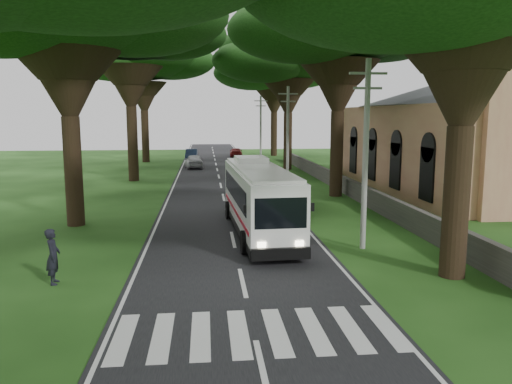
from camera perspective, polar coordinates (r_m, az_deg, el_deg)
ground at (r=15.51m, az=-0.97°, el=-12.79°), size 140.00×140.00×0.00m
road at (r=39.80m, az=-4.01°, el=0.53°), size 8.00×120.00×0.04m
crosswalk at (r=13.68m, az=-0.23°, el=-15.85°), size 8.00×3.00×0.01m
property_wall at (r=40.04m, az=9.02°, el=1.35°), size 0.35×50.00×1.20m
church at (r=40.68m, az=22.33°, el=7.01°), size 14.00×24.00×11.60m
pole_near at (r=21.50m, az=12.42°, el=4.52°), size 1.60×0.24×8.00m
pole_mid at (r=40.96m, az=3.65°, el=6.63°), size 1.60×0.24×8.00m
pole_far at (r=60.77m, az=0.54°, el=7.34°), size 1.60×0.24×8.00m
tree_l_midb at (r=45.43m, az=-14.40°, el=17.89°), size 13.93×13.93×16.24m
tree_l_far at (r=63.19m, az=-12.83°, el=14.96°), size 14.53×14.53×15.96m
tree_r_mida at (r=36.16m, az=9.56°, el=18.85°), size 14.09×14.09×15.23m
tree_r_midb at (r=53.47m, az=3.75°, el=15.59°), size 14.49×14.49×15.27m
tree_r_far at (r=71.35m, az=2.11°, el=14.12°), size 15.44×15.44×15.73m
coach_bus at (r=24.16m, az=0.29°, el=-0.65°), size 2.97×11.08×3.24m
distant_car_a at (r=54.54m, az=-7.10°, el=3.53°), size 2.21×4.53×1.49m
distant_car_b at (r=64.84m, az=-7.39°, el=4.29°), size 1.51×4.14×1.36m
distant_car_c at (r=68.96m, az=-2.30°, el=4.55°), size 1.87×4.18×1.19m
pedestrian at (r=18.40m, az=-22.18°, el=-6.82°), size 0.54×0.75×1.92m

